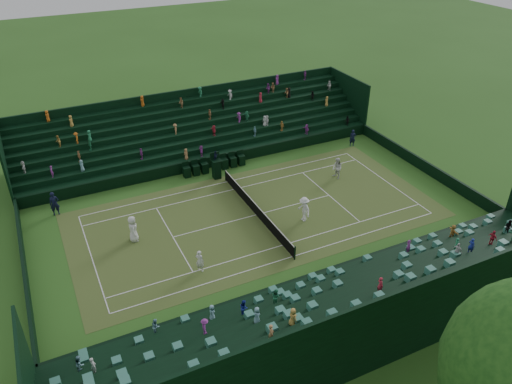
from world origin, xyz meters
TOP-DOWN VIEW (x-y plane):
  - ground at (0.00, 0.00)m, footprint 160.00×160.00m
  - court_surface at (0.00, 0.00)m, footprint 12.97×26.77m
  - perimeter_wall_north at (0.00, 15.88)m, footprint 17.17×0.20m
  - perimeter_wall_south at (0.00, -15.88)m, footprint 17.17×0.20m
  - perimeter_wall_east at (8.48, 0.00)m, footprint 0.20×31.77m
  - perimeter_wall_west at (-8.48, 0.00)m, footprint 0.20×31.77m
  - north_grandstand at (12.66, 0.00)m, footprint 6.60×32.00m
  - south_grandstand at (-12.66, 0.00)m, footprint 6.60×32.00m
  - tennis_net at (0.00, 0.00)m, footprint 11.67×0.10m
  - umpire_chair at (-6.51, -0.51)m, footprint 0.79×0.79m
  - courtside_chairs at (-7.78, -0.19)m, footprint 0.60×5.56m
  - player_near_west at (-0.81, -8.88)m, footprint 1.03×0.76m
  - player_near_east at (4.17, -5.92)m, footprint 0.69×0.66m
  - player_far_west at (-2.13, 8.51)m, footprint 0.96×0.78m
  - player_far_east at (2.11, 2.81)m, footprint 1.31×0.84m
  - line_judge_north at (-6.68, 13.28)m, footprint 0.58×0.69m
  - line_judge_south at (-6.54, -13.28)m, footprint 0.46×0.69m

SIDE VIEW (x-z plane):
  - ground at x=0.00m, z-range 0.00..0.00m
  - court_surface at x=0.00m, z-range 0.00..0.01m
  - courtside_chairs at x=-7.78m, z-range -0.16..1.14m
  - perimeter_wall_north at x=0.00m, z-range 0.00..1.00m
  - perimeter_wall_south at x=0.00m, z-range 0.00..1.00m
  - perimeter_wall_east at x=8.48m, z-range 0.00..1.00m
  - perimeter_wall_west at x=-8.48m, z-range 0.00..1.00m
  - tennis_net at x=0.00m, z-range 0.00..1.06m
  - player_near_east at x=4.17m, z-range 0.00..1.58m
  - line_judge_north at x=-6.68m, z-range 0.00..1.60m
  - player_far_west at x=-2.13m, z-range 0.00..1.81m
  - line_judge_south at x=-6.54m, z-range 0.00..1.87m
  - player_far_east at x=2.11m, z-range 0.00..1.93m
  - player_near_west at x=-0.81m, z-range 0.00..1.94m
  - umpire_chair at x=-6.51m, z-range -0.18..2.31m
  - north_grandstand at x=12.66m, z-range -0.90..4.00m
  - south_grandstand at x=-12.66m, z-range -0.90..4.00m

